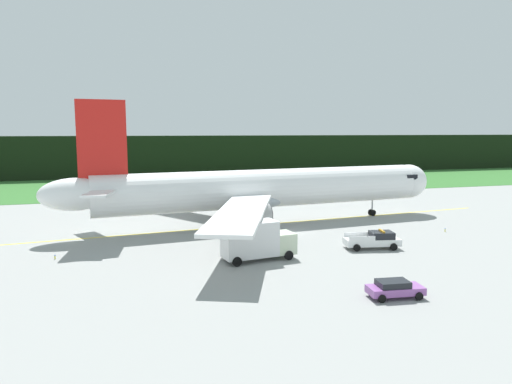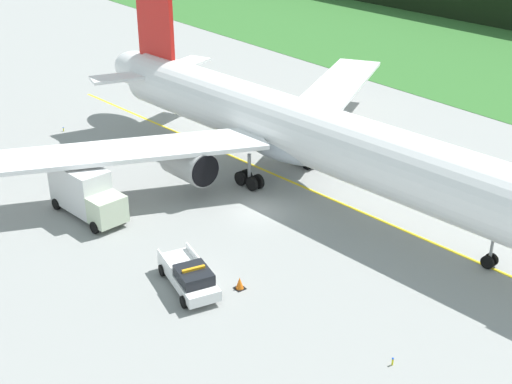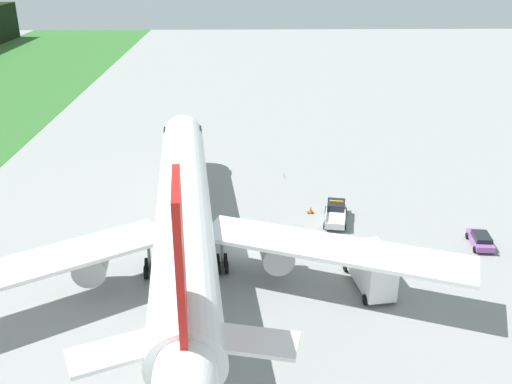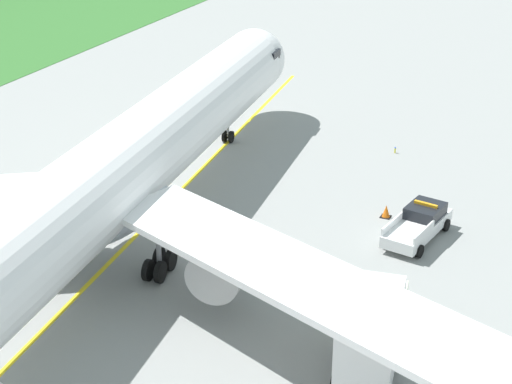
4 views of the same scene
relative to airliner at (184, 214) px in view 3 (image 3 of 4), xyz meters
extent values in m
plane|color=gray|center=(1.83, -5.54, -4.67)|extent=(320.00, 320.00, 0.00)
cube|color=yellow|center=(0.75, 0.07, -4.67)|extent=(69.98, 7.20, 0.01)
cylinder|color=white|center=(0.75, 0.07, 0.12)|extent=(44.21, 9.28, 4.99)
ellipsoid|color=white|center=(23.60, 2.33, 0.12)|extent=(5.95, 5.50, 4.99)
ellipsoid|color=white|center=(-22.60, -2.23, 0.49)|extent=(8.31, 4.51, 3.74)
ellipsoid|color=#AAB3BD|center=(-1.43, -0.14, -1.26)|extent=(10.53, 6.20, 2.74)
cube|color=black|center=(22.41, 2.21, 0.99)|extent=(2.26, 4.89, 0.70)
cube|color=white|center=(-8.35, 11.54, -0.51)|extent=(16.02, 21.53, 0.35)
cylinder|color=#A9A9A9|center=(-5.16, 7.35, -1.92)|extent=(4.33, 3.15, 2.76)
cylinder|color=black|center=(-3.08, 7.56, -1.92)|extent=(0.37, 2.54, 2.54)
cube|color=white|center=(-5.93, -12.95, -0.51)|extent=(12.47, 22.73, 0.35)
cylinder|color=#A9A9A9|center=(-3.62, -8.22, -1.92)|extent=(4.33, 3.15, 2.76)
cylinder|color=black|center=(-1.54, -8.01, -1.92)|extent=(0.37, 2.54, 2.54)
cube|color=red|center=(-19.48, -1.92, 6.11)|extent=(5.47, 0.97, 9.99)
cube|color=white|center=(-20.32, 1.47, 0.99)|extent=(4.93, 6.98, 0.28)
cube|color=white|center=(-19.64, -5.41, 0.99)|extent=(3.87, 6.90, 0.28)
cylinder|color=gray|center=(17.36, 1.71, -3.08)|extent=(0.20, 0.20, 2.30)
cylinder|color=black|center=(17.34, 1.97, -4.22)|extent=(0.92, 0.31, 0.90)
cylinder|color=black|center=(17.39, 1.45, -4.22)|extent=(0.92, 0.31, 0.90)
cylinder|color=gray|center=(-2.75, 2.99, -2.93)|extent=(0.28, 0.28, 2.30)
cylinder|color=black|center=(-2.02, 2.71, -4.07)|extent=(1.22, 0.42, 1.20)
cylinder|color=black|center=(-2.08, 3.40, -4.07)|extent=(1.22, 0.42, 1.20)
cylinder|color=black|center=(-3.41, 2.57, -4.07)|extent=(1.22, 0.42, 1.20)
cylinder|color=black|center=(-3.48, 3.27, -4.07)|extent=(1.22, 0.42, 1.20)
cylinder|color=gray|center=(-2.11, -3.47, -2.93)|extent=(0.28, 0.28, 2.30)
cylinder|color=black|center=(-1.45, -3.05, -4.07)|extent=(1.22, 0.42, 1.20)
cylinder|color=black|center=(-1.38, -3.75, -4.07)|extent=(1.22, 0.42, 1.20)
cylinder|color=black|center=(-2.84, -3.19, -4.07)|extent=(1.22, 0.42, 1.20)
cylinder|color=black|center=(-2.77, -3.88, -4.07)|extent=(1.22, 0.42, 1.20)
cube|color=white|center=(7.60, -15.27, -3.94)|extent=(6.03, 3.07, 0.70)
cube|color=black|center=(8.62, -15.46, -3.24)|extent=(2.61, 2.29, 0.70)
cube|color=white|center=(6.43, -14.06, -3.37)|extent=(2.73, 0.60, 0.45)
cube|color=white|center=(6.07, -15.99, -3.37)|extent=(2.73, 0.60, 0.45)
cube|color=orange|center=(8.62, -15.46, -2.81)|extent=(0.46, 1.46, 0.16)
cylinder|color=black|center=(9.72, -14.59, -4.29)|extent=(0.79, 0.37, 0.76)
cylinder|color=black|center=(9.34, -16.66, -4.29)|extent=(0.79, 0.37, 0.76)
cylinder|color=black|center=(5.87, -13.88, -4.29)|extent=(0.79, 0.37, 0.76)
cylinder|color=black|center=(5.49, -15.95, -4.29)|extent=(0.79, 0.37, 0.76)
cube|color=beige|center=(-2.48, -15.84, -3.22)|extent=(2.22, 2.65, 2.00)
cube|color=silver|center=(-5.97, -16.34, -2.55)|extent=(5.45, 3.11, 3.35)
cylinder|color=#99999E|center=(-4.95, -16.20, -4.31)|extent=(0.78, 0.21, 1.04)
cylinder|color=#99999E|center=(-6.99, -16.49, -4.31)|extent=(0.78, 0.21, 1.04)
cylinder|color=black|center=(-2.65, -14.65, -4.22)|extent=(0.93, 0.39, 0.90)
cylinder|color=black|center=(-2.31, -17.03, -4.22)|extent=(0.93, 0.39, 0.90)
cylinder|color=black|center=(-7.93, -15.41, -4.22)|extent=(0.93, 0.39, 0.90)
cylinder|color=black|center=(-7.59, -17.79, -4.22)|extent=(0.93, 0.39, 0.90)
cube|color=#9354A3|center=(1.85, -28.71, -4.10)|extent=(4.26, 2.14, 0.55)
cube|color=black|center=(1.65, -28.69, -3.60)|extent=(2.44, 1.75, 0.45)
cylinder|color=black|center=(3.37, -27.98, -4.37)|extent=(0.62, 0.24, 0.60)
cylinder|color=black|center=(3.19, -29.74, -4.37)|extent=(0.62, 0.24, 0.60)
cylinder|color=black|center=(0.52, -27.68, -4.37)|extent=(0.62, 0.24, 0.60)
cylinder|color=black|center=(0.33, -29.43, -4.37)|extent=(0.62, 0.24, 0.60)
cube|color=black|center=(9.69, -12.85, -4.66)|extent=(0.64, 0.64, 0.03)
cone|color=orange|center=(9.69, -12.85, -4.26)|extent=(0.49, 0.49, 0.77)
cylinder|color=yellow|center=(20.33, -10.60, -4.49)|extent=(0.10, 0.10, 0.36)
sphere|color=blue|center=(20.33, -10.60, -4.26)|extent=(0.12, 0.12, 0.12)
camera|label=1|loc=(-17.23, -57.86, 7.63)|focal=32.68mm
camera|label=2|loc=(38.41, -33.00, 18.55)|focal=47.09mm
camera|label=3|loc=(-47.22, -5.53, 22.45)|focal=40.04mm
camera|label=4|loc=(-35.29, -23.76, 18.09)|focal=57.31mm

